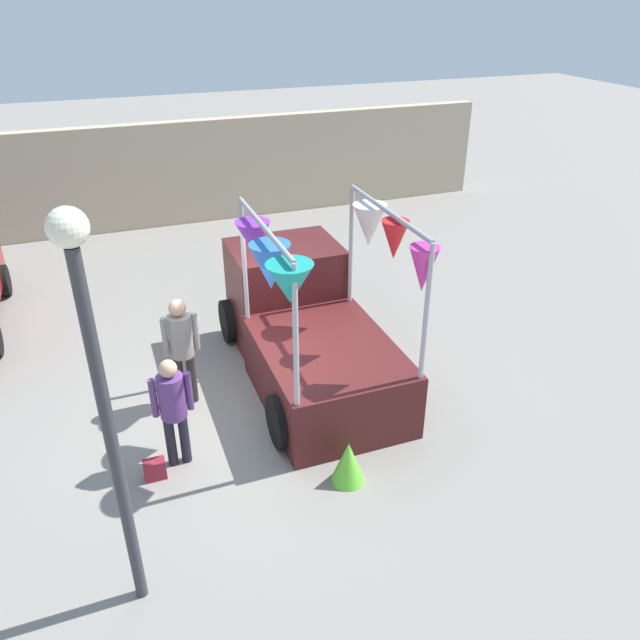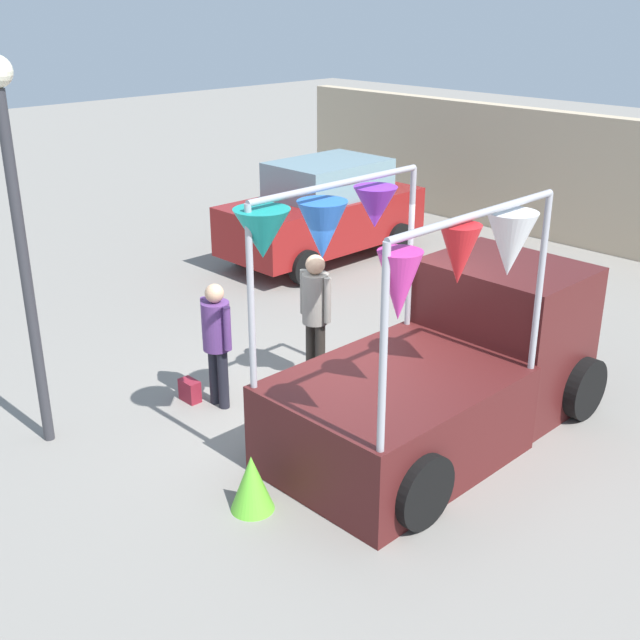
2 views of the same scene
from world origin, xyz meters
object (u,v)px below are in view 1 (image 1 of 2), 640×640
(vendor_truck, at_px, (304,321))
(folded_kite_bundle_lime, at_px, (348,462))
(handbag, at_px, (155,469))
(street_lamp, at_px, (98,377))
(person_customer, at_px, (173,403))
(person_vendor, at_px, (181,342))

(vendor_truck, relative_size, folded_kite_bundle_lime, 6.89)
(handbag, xyz_separation_m, street_lamp, (-0.36, -1.72, 2.59))
(vendor_truck, xyz_separation_m, handbag, (-2.67, -1.79, -0.74))
(handbag, relative_size, folded_kite_bundle_lime, 0.47)
(person_customer, xyz_separation_m, person_vendor, (0.34, 1.33, 0.10))
(person_vendor, height_order, handbag, person_vendor)
(vendor_truck, relative_size, person_vendor, 2.38)
(person_customer, xyz_separation_m, folded_kite_bundle_lime, (1.96, -1.11, -0.66))
(vendor_truck, height_order, person_vendor, vendor_truck)
(street_lamp, bearing_deg, handbag, 78.02)
(folded_kite_bundle_lime, bearing_deg, vendor_truck, 82.53)
(vendor_truck, relative_size, handbag, 14.77)
(folded_kite_bundle_lime, bearing_deg, person_customer, 150.59)
(vendor_truck, xyz_separation_m, person_customer, (-2.32, -1.59, 0.08))
(vendor_truck, xyz_separation_m, street_lamp, (-3.03, -3.51, 1.85))
(vendor_truck, bearing_deg, handbag, -146.12)
(person_vendor, xyz_separation_m, handbag, (-0.69, -1.53, -0.91))
(folded_kite_bundle_lime, bearing_deg, handbag, 158.60)
(handbag, height_order, folded_kite_bundle_lime, folded_kite_bundle_lime)
(vendor_truck, distance_m, person_customer, 2.81)
(vendor_truck, relative_size, street_lamp, 0.98)
(person_customer, relative_size, folded_kite_bundle_lime, 2.66)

